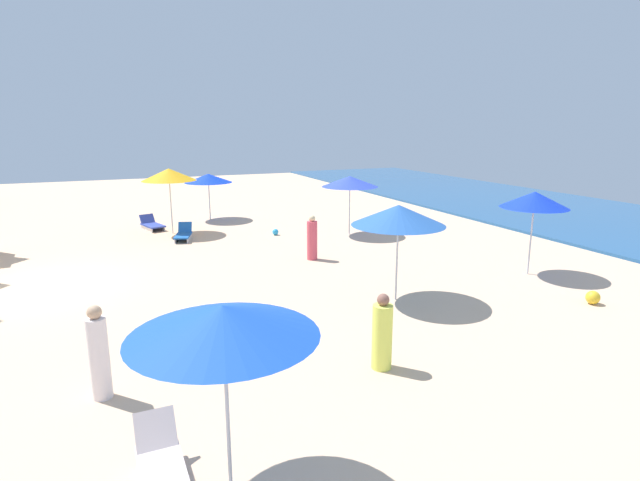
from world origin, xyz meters
name	(u,v)px	position (x,y,z in m)	size (l,w,h in m)	color
ground_plane	(39,288)	(0.00, 0.00, 0.00)	(60.00, 60.00, 0.00)	beige
ocean	(619,223)	(0.00, 24.23, 0.06)	(60.00, 11.53, 0.12)	#25588E
umbrella_0	(398,215)	(4.90, 8.99, 2.31)	(2.47, 2.47, 2.58)	silver
umbrella_1	(535,200)	(4.48, 14.07, 2.36)	(2.04, 2.04, 2.61)	silver
umbrella_2	(223,321)	(10.27, 3.24, 2.31)	(2.35, 2.35, 2.51)	silver
lounge_chair_2_0	(160,462)	(9.76, 2.43, 0.26)	(1.30, 0.61, 0.72)	silver
umbrella_3	(169,175)	(-6.09, 4.51, 2.53)	(2.27, 2.27, 2.79)	silver
lounge_chair_3_0	(152,225)	(-7.28, 3.77, 0.22)	(1.54, 1.05, 0.62)	silver
lounge_chair_3_1	(184,234)	(-4.62, 4.77, 0.23)	(1.44, 0.92, 0.65)	silver
umbrella_4	(208,178)	(-8.71, 6.64, 2.04)	(2.29, 2.29, 2.25)	silver
umbrella_5	(350,181)	(-2.97, 11.47, 2.26)	(2.37, 2.37, 2.49)	silver
beachgoer_0	(382,334)	(8.15, 6.70, 0.69)	(0.54, 0.54, 1.51)	#EDF65D
beachgoer_1	(312,239)	(0.21, 8.47, 0.72)	(0.48, 0.48, 1.56)	#DF4E5E
beachgoer_2	(99,355)	(7.22, 1.71, 0.80)	(0.47, 0.47, 1.69)	white
beach_ball_0	(593,297)	(7.22, 13.58, 0.18)	(0.36, 0.36, 0.36)	yellow
beach_ball_1	(275,232)	(-4.04, 8.50, 0.13)	(0.27, 0.27, 0.27)	#299BD6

